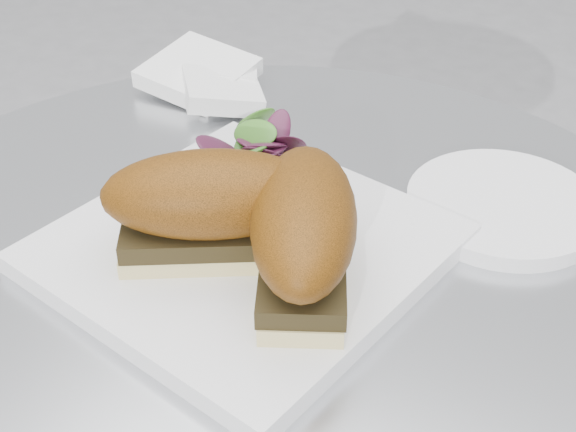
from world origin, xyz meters
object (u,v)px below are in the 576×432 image
sandwich_right (304,229)px  plate (244,248)px  saucer (503,206)px  sandwich_left (212,205)px

sandwich_right → plate: bearing=-133.9°
saucer → plate: bearing=-136.9°
sandwich_right → saucer: bearing=124.6°
sandwich_right → saucer: (0.10, 0.16, -0.05)m
plate → saucer: size_ratio=1.64×
sandwich_left → plate: bearing=36.5°
sandwich_left → saucer: size_ratio=1.07×
plate → sandwich_right: bearing=-18.8°
plate → saucer: 0.21m
sandwich_left → sandwich_right: bearing=-27.1°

